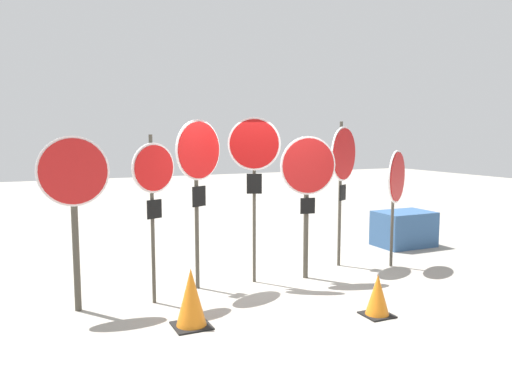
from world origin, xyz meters
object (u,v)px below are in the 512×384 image
Objects in this scene: stop_sign_2 at (198,163)px; stop_sign_4 at (308,178)px; traffic_cone_1 at (378,295)px; storage_crate at (404,229)px; stop_sign_6 at (396,181)px; stop_sign_1 at (153,182)px; traffic_cone_0 at (191,298)px; stop_sign_5 at (343,161)px; stop_sign_3 at (254,156)px; stop_sign_0 at (74,190)px.

stop_sign_4 is at bearing -33.66° from stop_sign_2.
traffic_cone_1 is 0.47× the size of storage_crate.
stop_sign_6 is (3.50, -0.22, -0.38)m from stop_sign_2.
stop_sign_1 is 0.91× the size of stop_sign_2.
stop_sign_2 is 1.76m from stop_sign_4.
traffic_cone_0 is (-4.06, -1.15, -1.15)m from stop_sign_6.
stop_sign_5 is 2.21× the size of storage_crate.
storage_crate is (2.09, 0.79, -1.49)m from stop_sign_5.
stop_sign_3 is 1.02× the size of stop_sign_5.
stop_sign_3 is 2.24× the size of storage_crate.
stop_sign_6 is 2.11m from storage_crate.
storage_crate is at bearing -10.26° from stop_sign_5.
stop_sign_6 is 2.82× the size of traffic_cone_0.
storage_crate is at bearing 30.40° from stop_sign_4.
stop_sign_6 is 3.76× the size of traffic_cone_1.
traffic_cone_1 is (-1.78, -1.80, -1.24)m from stop_sign_6.
stop_sign_0 is 2.00× the size of storage_crate.
stop_sign_1 is at bearing 158.64° from stop_sign_5.
traffic_cone_0 is 2.37m from traffic_cone_1.
stop_sign_3 reaches higher than stop_sign_5.
stop_sign_0 is at bearing -169.00° from storage_crate.
storage_crate is at bearing 39.70° from stop_sign_3.
stop_sign_4 reaches higher than storage_crate.
stop_sign_5 is (1.82, 0.27, -0.14)m from stop_sign_3.
traffic_cone_0 is at bearing -156.00° from storage_crate.
storage_crate is at bearing 9.53° from stop_sign_6.
stop_sign_4 is (3.48, 0.05, 0.01)m from stop_sign_0.
stop_sign_0 is 4.47m from stop_sign_5.
traffic_cone_1 is (-0.01, -1.81, -1.36)m from stop_sign_4.
stop_sign_1 is 0.91× the size of stop_sign_5.
stop_sign_5 reaches higher than stop_sign_0.
traffic_cone_1 is (2.47, -1.64, -1.42)m from stop_sign_1.
traffic_cone_1 is (1.72, -2.02, -1.62)m from stop_sign_2.
stop_sign_5 is (0.96, 0.42, 0.23)m from stop_sign_4.
stop_sign_5 is at bearing 25.99° from traffic_cone_0.
stop_sign_2 is 0.88m from stop_sign_3.
traffic_cone_1 is at bearing -30.46° from stop_sign_0.
stop_sign_0 is 3.17× the size of traffic_cone_0.
stop_sign_1 reaches higher than stop_sign_0.
stop_sign_6 is at bearing -30.21° from stop_sign_2.
stop_sign_4 is (0.86, -0.15, -0.36)m from stop_sign_3.
stop_sign_2 is 3.11m from traffic_cone_1.
storage_crate is at bearing 7.34° from stop_sign_0.
stop_sign_4 is 2.26m from traffic_cone_1.
traffic_cone_0 is (-1.43, -1.31, -1.63)m from stop_sign_3.
stop_sign_5 is (2.69, 0.21, -0.04)m from stop_sign_2.
stop_sign_0 is 3.49m from stop_sign_4.
stop_sign_1 is 1.13× the size of stop_sign_6.
stop_sign_4 reaches higher than traffic_cone_1.
stop_sign_4 is at bearing 172.80° from stop_sign_5.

